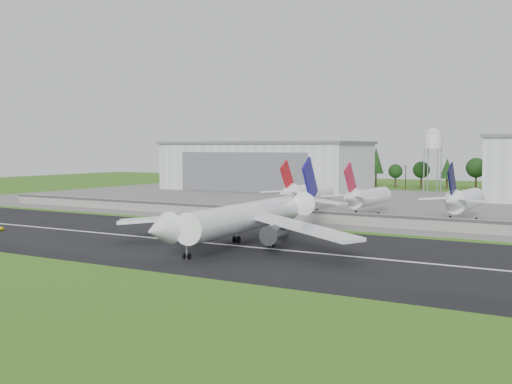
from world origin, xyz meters
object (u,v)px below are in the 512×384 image
Objects in this scene: parked_jet_red_a at (305,193)px; parked_jet_red_b at (365,197)px; main_airliner at (244,224)px; parked_jet_navy at (462,200)px.

parked_jet_red_a is 1.00× the size of parked_jet_red_b.
parked_jet_red_b is at bearing -0.20° from parked_jet_red_a.
main_airliner is 72.69m from parked_jet_navy.
parked_jet_red_a is at bearing -78.29° from main_airliner.
main_airliner is at bearing -112.81° from parked_jet_navy.
main_airliner reaches higher than parked_jet_red_a.
main_airliner is 1.89× the size of parked_jet_red_a.
parked_jet_red_b is (0.34, 66.95, 1.00)m from main_airliner.
parked_jet_red_b is at bearing -179.90° from parked_jet_navy.
parked_jet_red_b is at bearing -94.85° from main_airliner.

